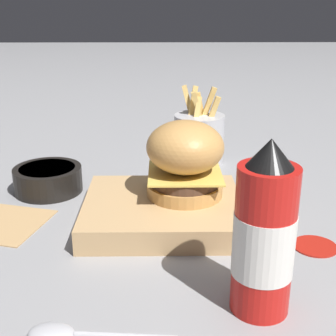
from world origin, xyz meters
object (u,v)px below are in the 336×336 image
at_px(ketchup_bottle, 269,237).
at_px(fries_basket, 201,137).
at_px(spoon, 71,334).
at_px(serving_board, 168,211).
at_px(side_bowl, 51,179).
at_px(burger, 188,159).

bearing_deg(ketchup_bottle, fries_basket, 93.54).
distance_m(fries_basket, spoon, 0.56).
xyz_separation_m(serving_board, side_bowl, (-0.20, 0.12, 0.01)).
xyz_separation_m(serving_board, spoon, (-0.10, -0.26, -0.01)).
relative_size(serving_board, burger, 2.03).
bearing_deg(burger, serving_board, -147.51).
relative_size(burger, ketchup_bottle, 0.60).
height_order(ketchup_bottle, spoon, ketchup_bottle).
height_order(fries_basket, side_bowl, fries_basket).
bearing_deg(side_bowl, spoon, -74.76).
bearing_deg(fries_basket, burger, -99.09).
height_order(ketchup_bottle, side_bowl, ketchup_bottle).
bearing_deg(side_bowl, serving_board, -30.72).
bearing_deg(serving_board, side_bowl, 149.28).
distance_m(burger, side_bowl, 0.26).
height_order(serving_board, burger, burger).
relative_size(fries_basket, side_bowl, 1.32).
bearing_deg(spoon, ketchup_bottle, -162.14).
bearing_deg(burger, spoon, -114.87).
xyz_separation_m(ketchup_bottle, fries_basket, (-0.03, 0.48, -0.03)).
bearing_deg(burger, ketchup_bottle, -72.86).
distance_m(burger, ketchup_bottle, 0.24).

